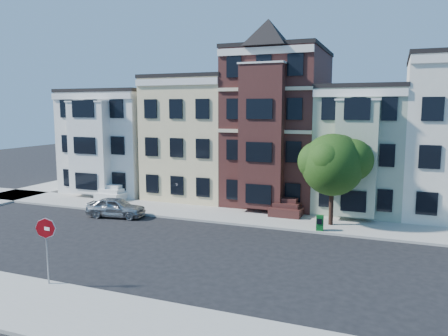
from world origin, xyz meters
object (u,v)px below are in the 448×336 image
at_px(newspaper_box, 320,223).
at_px(fire_hydrant, 110,204).
at_px(parked_car, 116,207).
at_px(stop_sign, 47,247).
at_px(street_tree, 332,169).

xyz_separation_m(newspaper_box, fire_hydrant, (-15.80, 0.45, -0.19)).
bearing_deg(parked_car, stop_sign, -167.32).
relative_size(street_tree, stop_sign, 2.23).
bearing_deg(newspaper_box, parked_car, -179.67).
distance_m(street_tree, parked_car, 15.11).
bearing_deg(parked_car, newspaper_box, -93.97).
height_order(newspaper_box, stop_sign, stop_sign).
distance_m(street_tree, fire_hydrant, 16.63).
xyz_separation_m(parked_car, fire_hydrant, (-1.74, 1.72, -0.27)).
bearing_deg(newspaper_box, fire_hydrant, 173.53).
height_order(parked_car, newspaper_box, parked_car).
relative_size(street_tree, newspaper_box, 7.67).
bearing_deg(stop_sign, fire_hydrant, 119.17).
distance_m(street_tree, newspaper_box, 3.60).
distance_m(parked_car, stop_sign, 12.25).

